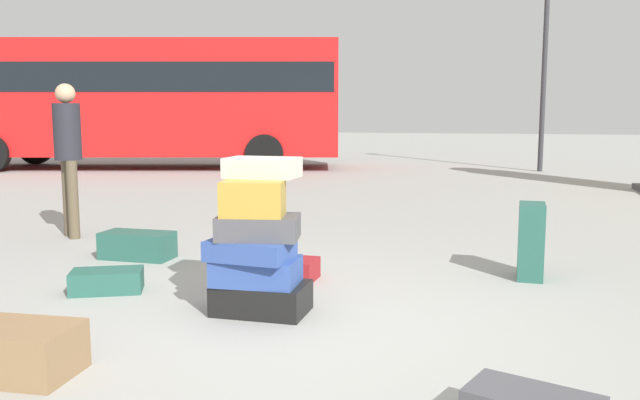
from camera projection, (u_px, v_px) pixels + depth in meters
ground_plane at (295, 327)px, 4.46m from camera, size 80.00×80.00×0.00m
suitcase_tower at (257, 247)px, 4.72m from camera, size 0.70×0.65×1.11m
suitcase_brown_left_side at (18, 351)px, 3.63m from camera, size 0.65×0.45×0.28m
suitcase_teal_upright_blue at (137, 245)px, 6.52m from camera, size 0.70×0.36×0.26m
suitcase_teal_foreground_near at (107, 281)px, 5.31m from camera, size 0.63×0.50×0.18m
suitcase_maroon_right_side at (280, 268)px, 5.74m from camera, size 0.65×0.37×0.18m
suitcase_teal_white_trunk at (531, 241)px, 5.71m from camera, size 0.23×0.37×0.66m
person_bearded_onlooker at (68, 146)px, 7.50m from camera, size 0.30×0.30×1.75m
parked_bus at (140, 96)px, 16.74m from camera, size 10.32×4.75×3.15m
lamp_post at (547, 12)px, 15.49m from camera, size 0.36×0.36×5.69m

